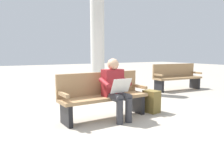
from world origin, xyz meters
TOP-DOWN VIEW (x-y plane):
  - ground_plane at (0.00, 0.00)m, footprint 40.00×40.00m
  - bench_near at (0.00, -0.07)m, footprint 1.82×0.55m
  - person_seated at (-0.15, 0.16)m, footprint 0.58×0.58m
  - backpack at (-1.09, 0.11)m, footprint 0.34×0.37m
  - bench_far at (-3.77, -1.75)m, footprint 1.83×0.62m
  - support_pillar at (-1.34, -3.00)m, footprint 0.46×0.46m

SIDE VIEW (x-z plane):
  - ground_plane at x=0.00m, z-range 0.00..0.00m
  - backpack at x=-1.09m, z-range 0.00..0.48m
  - bench_near at x=0.00m, z-range 0.01..0.91m
  - bench_far at x=-3.77m, z-range 0.01..0.91m
  - person_seated at x=-0.15m, z-range 0.04..1.22m
  - support_pillar at x=-1.34m, z-range 0.00..3.86m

